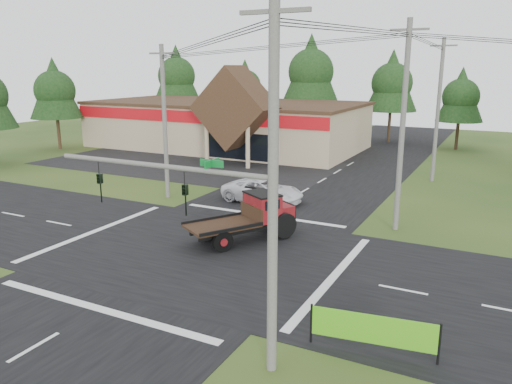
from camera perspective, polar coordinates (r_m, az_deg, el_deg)
The scene contains 19 objects.
ground at distance 25.44m, azimuth -6.35°, elevation -6.73°, with size 120.00×120.00×0.00m, color #254017.
road_ns at distance 25.44m, azimuth -6.35°, elevation -6.71°, with size 12.00×120.00×0.02m, color black.
road_ew at distance 25.44m, azimuth -6.35°, elevation -6.71°, with size 120.00×12.00×0.02m, color black.
parking_apron at distance 48.23m, azimuth -7.91°, elevation 3.21°, with size 28.00×14.00×0.02m, color black.
cvs_building at distance 57.54m, azimuth -3.36°, elevation 7.85°, with size 30.40×18.20×9.19m.
traffic_signal_mast at distance 15.06m, azimuth -3.91°, elevation -3.65°, with size 8.12×0.24×7.00m.
utility_pole_nr at distance 13.96m, azimuth 1.95°, elevation 0.13°, with size 2.00×0.30×11.00m.
utility_pole_nw at distance 35.15m, azimuth -10.40°, elevation 7.95°, with size 2.00×0.30×10.50m.
utility_pole_ne at distance 28.44m, azimuth 16.40°, elevation 7.23°, with size 2.00×0.30×11.50m.
utility_pole_n at distance 42.23m, azimuth 20.08°, elevation 8.81°, with size 2.00×0.30×11.20m.
tree_row_a at distance 73.78m, azimuth -9.08°, elevation 13.17°, with size 6.72×6.72×12.12m.
tree_row_b at distance 70.19m, azimuth -1.27°, elevation 12.21°, with size 5.60×5.60×10.10m.
tree_row_c at distance 65.07m, azimuth 6.30°, elevation 13.75°, with size 7.28×7.28×13.13m.
tree_row_d at distance 63.20m, azimuth 15.29°, elevation 12.13°, with size 6.16×6.16×11.11m.
tree_row_e at distance 60.08m, azimuth 22.38°, elevation 10.22°, with size 5.04×5.04×9.09m.
tree_side_w at distance 60.28m, azimuth -22.04°, elevation 10.90°, with size 5.60×5.60×10.10m.
antique_flatbed_truck at distance 26.43m, azimuth -1.49°, elevation -2.97°, with size 2.29×6.00×2.51m, color #5A0C14, non-canonical shape.
roadside_banner at distance 17.03m, azimuth 13.20°, elevation -15.49°, with size 4.13×0.12×1.41m, color #4CA816, non-canonical shape.
white_pickup at distance 34.15m, azimuth 0.79°, elevation 0.15°, with size 2.59×5.61×1.56m, color white.
Camera 1 is at (13.23, -19.78, 9.00)m, focal length 35.00 mm.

